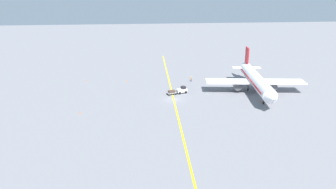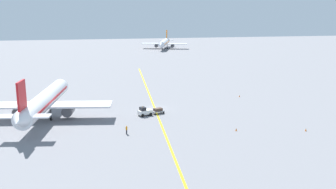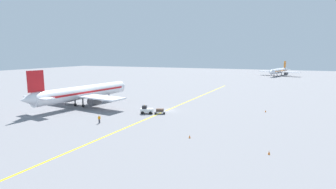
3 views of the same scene
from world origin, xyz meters
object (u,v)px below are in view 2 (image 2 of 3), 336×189
traffic_cone_near_nose (306,130)px  traffic_cone_far_edge (56,107)px  baggage_cart_trailing (158,110)px  ground_crew_worker (127,129)px  airplane_distant_taxiing (164,43)px  airplane_at_gate (44,101)px  traffic_cone_by_wingtip (236,129)px  traffic_cone_mid_apron (239,96)px  baggage_tug_white (145,112)px

traffic_cone_near_nose → traffic_cone_far_edge: (-47.93, 26.48, 0.00)m
baggage_cart_trailing → ground_crew_worker: (-7.98, -12.94, 0.15)m
baggage_cart_trailing → ground_crew_worker: ground_crew_worker is taller
traffic_cone_near_nose → traffic_cone_far_edge: same height
airplane_distant_taxiing → baggage_cart_trailing: 134.64m
airplane_at_gate → airplane_distant_taxiing: airplane_at_gate is taller
airplane_distant_taxiing → traffic_cone_by_wingtip: 147.65m
baggage_cart_trailing → traffic_cone_mid_apron: 26.40m
traffic_cone_far_edge → traffic_cone_mid_apron: bearing=3.8°
traffic_cone_far_edge → airplane_distant_taxiing: bearing=68.9°
airplane_at_gate → traffic_cone_by_wingtip: airplane_at_gate is taller
airplane_at_gate → traffic_cone_mid_apron: size_ratio=64.55×
traffic_cone_mid_apron → traffic_cone_far_edge: (-45.85, -3.04, 0.00)m
airplane_at_gate → baggage_cart_trailing: (23.94, -0.59, -2.95)m
airplane_distant_taxiing → airplane_at_gate: bearing=-110.4°
airplane_at_gate → traffic_cone_mid_apron: airplane_at_gate is taller
baggage_tug_white → traffic_cone_near_nose: baggage_tug_white is taller
baggage_cart_trailing → traffic_cone_by_wingtip: bearing=-49.6°
baggage_cart_trailing → traffic_cone_by_wingtip: size_ratio=5.31×
traffic_cone_by_wingtip → airplane_distant_taxiing: bearing=85.2°
airplane_at_gate → baggage_cart_trailing: size_ratio=12.15×
airplane_at_gate → traffic_cone_far_edge: airplane_at_gate is taller
baggage_tug_white → traffic_cone_near_nose: bearing=-29.6°
baggage_cart_trailing → traffic_cone_by_wingtip: 19.46m
traffic_cone_mid_apron → traffic_cone_by_wingtip: (-10.84, -26.96, 0.00)m
airplane_distant_taxiing → baggage_tug_white: bearing=-101.9°
traffic_cone_near_nose → ground_crew_worker: bearing=172.4°
ground_crew_worker → traffic_cone_by_wingtip: 20.68m
baggage_cart_trailing → traffic_cone_by_wingtip: (12.60, -14.82, -0.49)m
traffic_cone_by_wingtip → traffic_cone_near_nose: bearing=-11.2°
baggage_cart_trailing → traffic_cone_far_edge: (-22.40, 9.09, -0.49)m
airplane_distant_taxiing → traffic_cone_far_edge: 132.03m
airplane_distant_taxiing → traffic_cone_by_wingtip: size_ratio=57.01×
traffic_cone_far_edge → airplane_at_gate: bearing=-100.3°
ground_crew_worker → traffic_cone_far_edge: ground_crew_worker is taller
airplane_distant_taxiing → traffic_cone_mid_apron: size_ratio=57.01×
airplane_distant_taxiing → baggage_cart_trailing: size_ratio=10.73×
airplane_at_gate → traffic_cone_far_edge: size_ratio=64.55×
airplane_distant_taxiing → baggage_tug_white: 136.35m
traffic_cone_near_nose → traffic_cone_by_wingtip: bearing=168.8°
airplane_at_gate → baggage_tug_white: (20.84, -1.71, -2.81)m
airplane_at_gate → baggage_cart_trailing: bearing=-1.4°
ground_crew_worker → airplane_at_gate: bearing=139.7°
airplane_distant_taxiing → traffic_cone_far_edge: (-47.43, -123.18, -3.06)m
airplane_at_gate → ground_crew_worker: (15.96, -13.53, -2.80)m
airplane_distant_taxiing → traffic_cone_far_edge: airplane_distant_taxiing is taller
ground_crew_worker → traffic_cone_near_nose: (33.51, -4.45, -0.63)m
traffic_cone_by_wingtip → ground_crew_worker: bearing=174.8°
traffic_cone_near_nose → traffic_cone_by_wingtip: 13.17m
ground_crew_worker → traffic_cone_by_wingtip: (20.58, -1.89, -0.63)m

